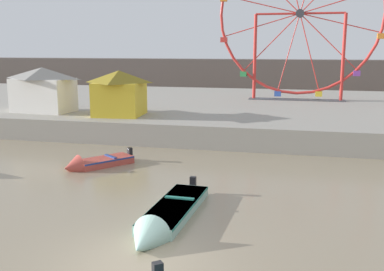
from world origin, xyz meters
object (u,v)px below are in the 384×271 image
(motorboat_faded_red, at_px, (93,163))
(carnival_booth_yellow_awning, at_px, (119,92))
(motorboat_seafoam, at_px, (164,221))
(carnival_booth_white_ticket, at_px, (43,89))
(ferris_wheel_red_frame, at_px, (300,16))

(motorboat_faded_red, height_order, carnival_booth_yellow_awning, carnival_booth_yellow_awning)
(motorboat_seafoam, bearing_deg, carnival_booth_yellow_awning, -150.41)
(motorboat_seafoam, height_order, motorboat_faded_red, motorboat_seafoam)
(motorboat_seafoam, distance_m, carnival_booth_white_ticket, 20.33)
(carnival_booth_white_ticket, bearing_deg, ferris_wheel_red_frame, 37.96)
(ferris_wheel_red_frame, bearing_deg, carnival_booth_white_ticket, -146.42)
(motorboat_faded_red, distance_m, carnival_booth_yellow_awning, 8.79)
(ferris_wheel_red_frame, bearing_deg, motorboat_faded_red, -115.65)
(carnival_booth_white_ticket, bearing_deg, motorboat_seafoam, -43.72)
(motorboat_seafoam, relative_size, carnival_booth_white_ticket, 1.34)
(motorboat_faded_red, xyz_separation_m, ferris_wheel_red_frame, (9.64, 20.09, 8.28))
(carnival_booth_yellow_awning, height_order, carnival_booth_white_ticket, carnival_booth_white_ticket)
(motorboat_seafoam, relative_size, motorboat_faded_red, 1.73)
(motorboat_seafoam, relative_size, carnival_booth_yellow_awning, 1.72)
(motorboat_faded_red, relative_size, ferris_wheel_red_frame, 0.25)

